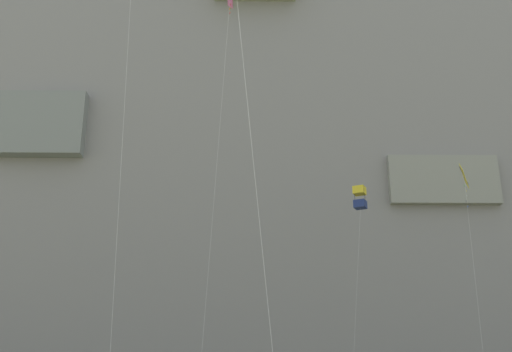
% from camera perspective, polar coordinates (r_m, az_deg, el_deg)
% --- Properties ---
extents(cliff_face, '(180.00, 24.57, 72.63)m').
position_cam_1_polar(cliff_face, '(78.44, -0.18, 6.55)').
color(cliff_face, gray).
rests_on(cliff_face, ground).
extents(kite_diamond_mid_left, '(2.36, 5.87, 17.91)m').
position_cam_1_polar(kite_diamond_mid_left, '(47.04, 18.53, -0.59)').
color(kite_diamond_mid_left, yellow).
rests_on(kite_diamond_mid_left, ground).
extents(kite_box_upper_left, '(3.30, 6.60, 18.97)m').
position_cam_1_polar(kite_box_upper_left, '(54.06, 9.47, -1.98)').
color(kite_box_upper_left, yellow).
rests_on(kite_box_upper_left, ground).
extents(kite_diamond_far_right, '(1.60, 5.22, 31.15)m').
position_cam_1_polar(kite_diamond_far_right, '(47.64, -2.53, 14.39)').
color(kite_diamond_far_right, pink).
rests_on(kite_diamond_far_right, ground).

